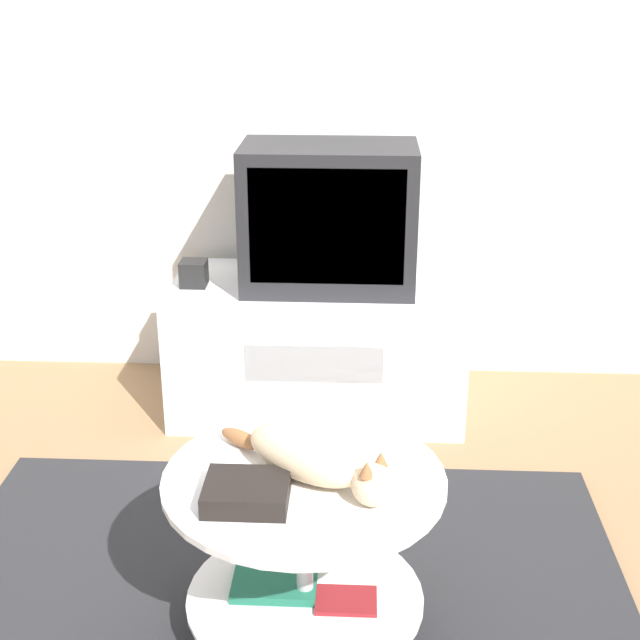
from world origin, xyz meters
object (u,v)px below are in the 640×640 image
at_px(tv, 329,217).
at_px(dvd_box, 247,492).
at_px(speaker, 194,273).
at_px(cat, 314,458).

xyz_separation_m(tv, dvd_box, (-0.13, -1.47, -0.27)).
xyz_separation_m(speaker, dvd_box, (0.39, -1.45, -0.04)).
relative_size(tv, speaker, 6.55).
bearing_deg(tv, dvd_box, -95.19).
height_order(dvd_box, cat, cat).
relative_size(speaker, cat, 0.21).
bearing_deg(cat, dvd_box, -109.11).
bearing_deg(speaker, tv, 2.65).
xyz_separation_m(tv, speaker, (-0.52, -0.02, -0.22)).
bearing_deg(tv, speaker, -177.35).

